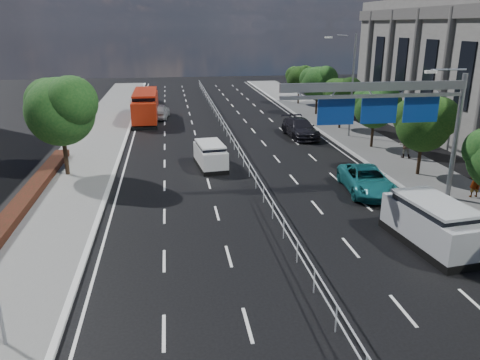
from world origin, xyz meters
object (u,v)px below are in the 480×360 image
object	(u,v)px
red_bus	(146,105)
near_car_dark	(148,97)
parked_car_dark	(300,128)
silver_minivan	(433,224)
white_minivan	(210,155)
overhead_gantry	(394,105)
pedestrian_b	(406,145)
pedestrian_a	(475,182)
near_car_silver	(159,111)
parked_car_teal	(367,180)

from	to	relation	value
red_bus	near_car_dark	world-z (taller)	red_bus
parked_car_dark	red_bus	bearing A→B (deg)	141.83
silver_minivan	white_minivan	bearing A→B (deg)	116.08
overhead_gantry	pedestrian_b	size ratio (longest dim) A/B	5.38
overhead_gantry	red_bus	distance (m)	30.61
overhead_gantry	white_minivan	world-z (taller)	overhead_gantry
white_minivan	pedestrian_a	xyz separation A→B (m)	(14.51, -8.72, 0.19)
red_bus	near_car_dark	size ratio (longest dim) A/B	2.16
white_minivan	pedestrian_b	size ratio (longest dim) A/B	2.25
parked_car_dark	pedestrian_a	distance (m)	17.87
near_car_dark	silver_minivan	distance (m)	46.11
overhead_gantry	pedestrian_a	size ratio (longest dim) A/B	5.52
silver_minivan	overhead_gantry	bearing A→B (deg)	81.07
near_car_silver	silver_minivan	size ratio (longest dim) A/B	0.88
near_car_silver	parked_car_teal	size ratio (longest dim) A/B	0.88
near_car_silver	near_car_dark	distance (m)	11.05
overhead_gantry	parked_car_dark	xyz separation A→B (m)	(-0.24, 16.79, -4.79)
overhead_gantry	near_car_dark	world-z (taller)	overhead_gantry
pedestrian_b	near_car_silver	bearing A→B (deg)	-18.61
near_car_silver	near_car_dark	world-z (taller)	near_car_silver
parked_car_dark	near_car_dark	bearing A→B (deg)	120.52
pedestrian_b	red_bus	bearing A→B (deg)	-15.39
red_bus	near_car_silver	bearing A→B (deg)	29.85
near_car_silver	pedestrian_b	bearing A→B (deg)	141.02
silver_minivan	pedestrian_b	size ratio (longest dim) A/B	2.85
near_car_dark	silver_minivan	size ratio (longest dim) A/B	0.88
parked_car_teal	parked_car_dark	size ratio (longest dim) A/B	0.97
near_car_silver	overhead_gantry	bearing A→B (deg)	122.11
silver_minivan	pedestrian_a	xyz separation A→B (m)	(5.66, 5.20, 0.00)
white_minivan	parked_car_teal	xyz separation A→B (m)	(8.85, -6.62, -0.12)
red_bus	near_car_dark	xyz separation A→B (m)	(-0.18, 11.72, -0.82)
parked_car_teal	pedestrian_b	world-z (taller)	pedestrian_b
parked_car_teal	pedestrian_b	distance (m)	8.71
overhead_gantry	near_car_dark	distance (m)	41.41
white_minivan	red_bus	size ratio (longest dim) A/B	0.41
parked_car_teal	pedestrian_b	size ratio (longest dim) A/B	2.86
parked_car_teal	pedestrian_a	world-z (taller)	pedestrian_a
parked_car_teal	white_minivan	bearing A→B (deg)	149.24
overhead_gantry	near_car_silver	world-z (taller)	overhead_gantry
white_minivan	silver_minivan	distance (m)	16.49
red_bus	pedestrian_b	size ratio (longest dim) A/B	5.43
near_car_dark	pedestrian_b	distance (m)	36.11
white_minivan	near_car_silver	world-z (taller)	white_minivan
near_car_dark	parked_car_teal	xyz separation A→B (m)	(14.18, -36.57, -0.03)
parked_car_teal	pedestrian_a	distance (m)	6.05
overhead_gantry	near_car_dark	bearing A→B (deg)	110.53
overhead_gantry	parked_car_teal	world-z (taller)	overhead_gantry
pedestrian_b	pedestrian_a	bearing A→B (deg)	116.49
silver_minivan	parked_car_teal	distance (m)	7.31
white_minivan	pedestrian_a	distance (m)	16.93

